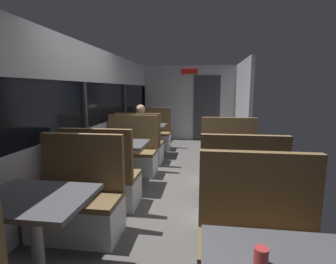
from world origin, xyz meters
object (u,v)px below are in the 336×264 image
dining_table_rear_aisle (234,156)px  bench_front_aisle_facing_entry (260,255)px  dining_table_far_window (147,129)px  coffee_cup_primary (261,257)px  bench_near_window_facing_entry (78,206)px  bench_mid_window_facing_end (103,183)px  bench_far_window_facing_entry (153,136)px  seated_passenger (141,138)px  bench_rear_aisle_facing_entry (228,163)px  dining_table_near_window (34,208)px  dining_table_mid_window (119,149)px  bench_far_window_facing_end (140,148)px  bench_mid_window_facing_entry (131,156)px  bench_rear_aisle_facing_end (240,196)px

dining_table_rear_aisle → bench_front_aisle_facing_entry: bearing=-90.0°
dining_table_far_window → coffee_cup_primary: 5.07m
bench_near_window_facing_entry → dining_table_rear_aisle: 2.18m
bench_mid_window_facing_end → bench_far_window_facing_entry: 3.50m
dining_table_rear_aisle → seated_passenger: seated_passenger is taller
bench_rear_aisle_facing_entry → bench_near_window_facing_entry: bearing=-133.3°
dining_table_near_window → bench_front_aisle_facing_entry: size_ratio=0.82×
coffee_cup_primary → dining_table_near_window: bearing=160.1°
dining_table_mid_window → bench_far_window_facing_end: bench_far_window_facing_end is taller
coffee_cup_primary → dining_table_rear_aisle: bearing=86.3°
bench_far_window_facing_end → dining_table_rear_aisle: bench_far_window_facing_end is taller
bench_mid_window_facing_entry → dining_table_near_window: bearing=-90.0°
dining_table_near_window → bench_rear_aisle_facing_entry: bench_rear_aisle_facing_entry is taller
bench_mid_window_facing_entry → bench_near_window_facing_entry: bearing=-90.0°
bench_front_aisle_facing_entry → bench_rear_aisle_facing_entry: bearing=90.0°
bench_near_window_facing_entry → seated_passenger: seated_passenger is taller
dining_table_near_window → coffee_cup_primary: size_ratio=10.00×
dining_table_near_window → dining_table_mid_window: (0.00, 2.10, 0.00)m
dining_table_far_window → bench_far_window_facing_end: (0.00, -0.70, -0.31)m
coffee_cup_primary → bench_mid_window_facing_end: bearing=129.2°
dining_table_far_window → bench_far_window_facing_end: bench_far_window_facing_end is taller
bench_mid_window_facing_end → dining_table_far_window: bearing=90.0°
bench_mid_window_facing_end → dining_table_rear_aisle: (1.79, 0.50, 0.31)m
bench_front_aisle_facing_entry → coffee_cup_primary: bearing=-103.3°
dining_table_far_window → bench_rear_aisle_facing_entry: bench_rear_aisle_facing_entry is taller
bench_near_window_facing_entry → dining_table_mid_window: bench_near_window_facing_entry is taller
bench_front_aisle_facing_entry → bench_rear_aisle_facing_end: size_ratio=1.00×
bench_near_window_facing_entry → bench_rear_aisle_facing_entry: same height
dining_table_mid_window → bench_rear_aisle_facing_entry: bearing=15.6°
bench_front_aisle_facing_entry → seated_passenger: size_ratio=0.87×
bench_mid_window_facing_end → seated_passenger: bearing=90.0°
dining_table_far_window → bench_far_window_facing_entry: 0.77m
dining_table_mid_window → bench_mid_window_facing_end: 0.77m
bench_mid_window_facing_entry → bench_rear_aisle_facing_end: size_ratio=1.00×
bench_rear_aisle_facing_entry → seated_passenger: 2.05m
dining_table_far_window → seated_passenger: seated_passenger is taller
dining_table_mid_window → bench_mid_window_facing_entry: bearing=90.0°
bench_rear_aisle_facing_entry → coffee_cup_primary: bench_rear_aisle_facing_entry is taller
bench_far_window_facing_end → bench_rear_aisle_facing_entry: (1.79, -0.90, 0.00)m
bench_mid_window_facing_end → bench_mid_window_facing_entry: 1.40m
bench_mid_window_facing_end → bench_near_window_facing_entry: bearing=-90.0°
bench_front_aisle_facing_entry → dining_table_rear_aisle: bench_front_aisle_facing_entry is taller
bench_rear_aisle_facing_end → bench_rear_aisle_facing_entry: same height
bench_far_window_facing_end → coffee_cup_primary: bench_far_window_facing_end is taller
bench_near_window_facing_entry → bench_far_window_facing_entry: bearing=90.0°
bench_mid_window_facing_entry → bench_far_window_facing_end: size_ratio=1.00×
dining_table_mid_window → bench_mid_window_facing_entry: size_ratio=0.82×
dining_table_near_window → bench_near_window_facing_entry: 0.77m
dining_table_rear_aisle → bench_near_window_facing_entry: bearing=-146.1°
dining_table_rear_aisle → bench_far_window_facing_entry: bearing=120.8°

